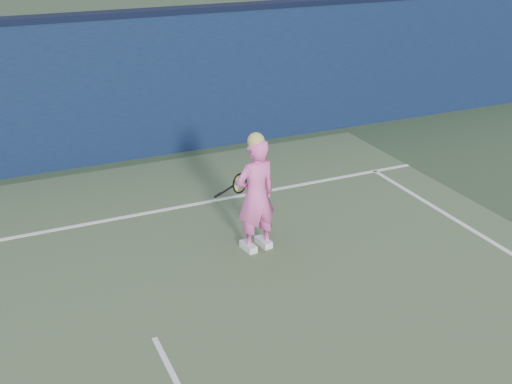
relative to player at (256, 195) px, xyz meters
name	(u,v)px	position (x,y,z in m)	size (l,w,h in m)	color
backstop_wall	(59,97)	(-1.80, 4.13, 0.47)	(24.00, 0.40, 2.50)	#0C1635
wall_cap	(49,18)	(-1.80, 4.13, 1.77)	(24.00, 0.42, 0.10)	black
player	(256,195)	(0.00, 0.00, 0.00)	(0.61, 0.44, 1.63)	#FF63BD
racket	(238,184)	(-0.07, 0.44, -0.01)	(0.53, 0.17, 0.29)	black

